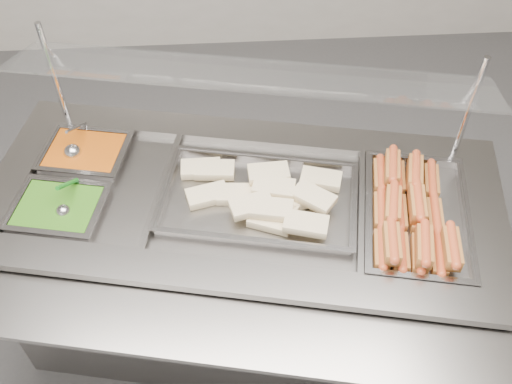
{
  "coord_description": "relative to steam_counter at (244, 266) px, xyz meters",
  "views": [
    {
      "loc": [
        0.09,
        -0.95,
        2.24
      ],
      "look_at": [
        0.17,
        0.32,
        0.85
      ],
      "focal_mm": 40.0,
      "sensor_mm": 36.0,
      "label": 1
    }
  ],
  "objects": [
    {
      "name": "pan_peas",
      "position": [
        -0.61,
        -0.01,
        0.38
      ],
      "size": [
        0.31,
        0.27,
        0.09
      ],
      "color": "gray",
      "rests_on": "steam_counter"
    },
    {
      "name": "ladle",
      "position": [
        -0.59,
        0.24,
        0.42
      ],
      "size": [
        0.07,
        0.18,
        0.13
      ],
      "color": "#B7B8BC",
      "rests_on": "pan_beans"
    },
    {
      "name": "pan_beans",
      "position": [
        -0.55,
        0.25,
        0.38
      ],
      "size": [
        0.31,
        0.27,
        0.09
      ],
      "color": "gray",
      "rests_on": "steam_counter"
    },
    {
      "name": "serving_spoon",
      "position": [
        -0.58,
        -0.02,
        0.42
      ],
      "size": [
        0.06,
        0.16,
        0.13
      ],
      "color": "#B7B8BC",
      "rests_on": "pan_peas"
    },
    {
      "name": "pan_hotdogs",
      "position": [
        0.56,
        -0.12,
        0.38
      ],
      "size": [
        0.41,
        0.56,
        0.09
      ],
      "color": "gray",
      "rests_on": "steam_counter"
    },
    {
      "name": "tray_rail",
      "position": [
        -0.09,
        -0.46,
        0.37
      ],
      "size": [
        1.67,
        0.65,
        0.05
      ],
      "color": "gray",
      "rests_on": "steam_counter"
    },
    {
      "name": "sneeze_guard",
      "position": [
        0.04,
        0.2,
        0.75
      ],
      "size": [
        1.54,
        0.57,
        0.4
      ],
      "color": "silver",
      "rests_on": "steam_counter"
    },
    {
      "name": "hotdogs_in_buns",
      "position": [
        0.53,
        -0.12,
        0.42
      ],
      "size": [
        0.31,
        0.51,
        0.11
      ],
      "color": "brown",
      "rests_on": "pan_hotdogs"
    },
    {
      "name": "pan_wraps",
      "position": [
        0.05,
        -0.01,
        0.39
      ],
      "size": [
        0.69,
        0.49,
        0.06
      ],
      "color": "gray",
      "rests_on": "steam_counter"
    },
    {
      "name": "tortilla_wraps",
      "position": [
        0.07,
        -0.01,
        0.42
      ],
      "size": [
        0.56,
        0.39,
        0.06
      ],
      "color": "beige",
      "rests_on": "pan_wraps"
    },
    {
      "name": "steam_counter",
      "position": [
        0.0,
        0.0,
        0.0
      ],
      "size": [
        1.85,
        1.09,
        0.83
      ],
      "color": "slate",
      "rests_on": "ground"
    }
  ]
}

